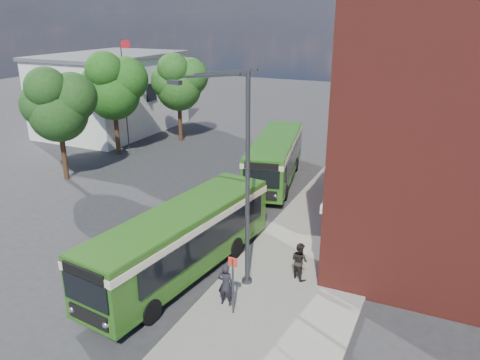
% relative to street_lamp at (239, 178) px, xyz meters
% --- Properties ---
extents(ground, '(120.00, 120.00, 0.00)m').
position_rel_street_lamp_xyz_m(ground, '(-4.84, 2.00, -4.79)').
color(ground, '#2A2A2D').
rests_on(ground, ground).
extents(pavement, '(6.00, 48.00, 0.15)m').
position_rel_street_lamp_xyz_m(pavement, '(2.16, 10.00, -4.72)').
color(pavement, gray).
rests_on(pavement, ground).
extents(kerb_line, '(0.12, 48.00, 0.01)m').
position_rel_street_lamp_xyz_m(kerb_line, '(-0.89, 10.00, -4.79)').
color(kerb_line, beige).
rests_on(kerb_line, ground).
extents(white_building, '(9.40, 13.40, 7.30)m').
position_rel_street_lamp_xyz_m(white_building, '(-22.84, 20.00, -1.13)').
color(white_building, silver).
rests_on(white_building, ground).
extents(flagpole, '(0.95, 0.10, 9.00)m').
position_rel_street_lamp_xyz_m(flagpole, '(-17.29, 15.00, 0.15)').
color(flagpole, '#393C3E').
rests_on(flagpole, ground).
extents(street_lamp, '(2.96, 2.38, 9.00)m').
position_rel_street_lamp_xyz_m(street_lamp, '(0.00, 0.00, 0.00)').
color(street_lamp, '#393C3E').
rests_on(street_lamp, ground).
extents(bus_stop_sign, '(0.35, 0.08, 2.52)m').
position_rel_street_lamp_xyz_m(bus_stop_sign, '(0.76, -2.20, -3.28)').
color(bus_stop_sign, '#393C3E').
rests_on(bus_stop_sign, ground).
extents(bus_front, '(3.80, 10.85, 3.02)m').
position_rel_street_lamp_xyz_m(bus_front, '(-2.60, -0.33, -2.96)').
color(bus_front, '#285918').
rests_on(bus_front, ground).
extents(bus_rear, '(4.67, 10.79, 3.02)m').
position_rel_street_lamp_xyz_m(bus_rear, '(-3.27, 12.79, -2.96)').
color(bus_rear, '#286018').
rests_on(bus_rear, ground).
extents(pedestrian_a, '(0.69, 0.51, 1.75)m').
position_rel_street_lamp_xyz_m(pedestrian_a, '(0.27, -1.81, -3.77)').
color(pedestrian_a, black).
rests_on(pedestrian_a, pavement).
extents(pedestrian_b, '(1.02, 0.95, 1.67)m').
position_rel_street_lamp_xyz_m(pedestrian_b, '(2.26, 1.24, -3.81)').
color(pedestrian_b, black).
rests_on(pedestrian_b, pavement).
extents(tree_left, '(4.60, 4.37, 7.77)m').
position_rel_street_lamp_xyz_m(tree_left, '(-16.48, 6.96, 0.48)').
color(tree_left, '#321E12').
rests_on(tree_left, ground).
extents(tree_mid, '(4.89, 4.65, 8.26)m').
position_rel_street_lamp_xyz_m(tree_mid, '(-17.08, 13.33, 0.81)').
color(tree_mid, '#321E12').
rests_on(tree_mid, ground).
extents(tree_right, '(4.60, 4.38, 7.77)m').
position_rel_street_lamp_xyz_m(tree_right, '(-14.80, 19.27, 0.48)').
color(tree_right, '#321E12').
rests_on(tree_right, ground).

